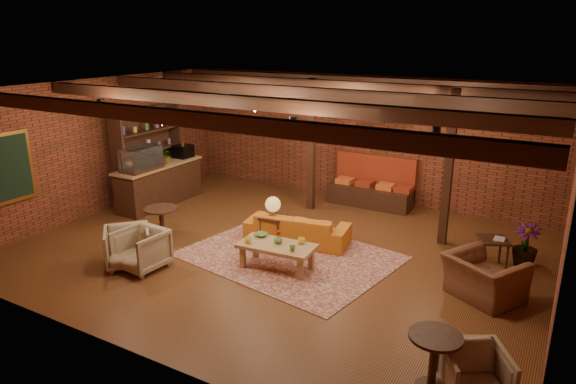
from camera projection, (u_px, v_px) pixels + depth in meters
The scene contains 29 objects.
floor at pixel (278, 249), 10.41m from camera, with size 10.00×10.00×0.00m, color #391C0E.
ceiling at pixel (277, 90), 9.46m from camera, with size 10.00×8.00×0.02m, color black.
wall_back at pixel (357, 138), 13.25m from camera, with size 10.00×0.02×3.20m, color brown.
wall_front at pixel (119, 244), 6.62m from camera, with size 10.00×0.02×3.20m, color brown.
wall_left at pixel (99, 146), 12.31m from camera, with size 0.02×8.00×3.20m, color brown.
wall_right at pixel (568, 218), 7.56m from camera, with size 0.02×8.00×3.20m, color brown.
ceiling_beams at pixel (277, 96), 9.50m from camera, with size 9.80×6.40×0.22m, color black, non-canonical shape.
ceiling_pipe at pixel (316, 100), 10.89m from camera, with size 0.12×0.12×9.60m, color black.
post_left at pixel (312, 146), 12.37m from camera, with size 0.16×0.16×3.20m, color black.
post_right at pixel (449, 169), 10.27m from camera, with size 0.16×0.16×3.20m, color black.
service_counter at pixel (159, 174), 12.95m from camera, with size 0.80×2.50×1.60m, color black, non-canonical shape.
plant_counter at pixel (166, 156), 12.94m from camera, with size 0.35×0.39×0.30m, color #337F33.
shelving_hutch at pixel (149, 156), 13.10m from camera, with size 0.52×2.00×2.40m, color black, non-canonical shape.
chalkboard_menu at pixel (10, 168), 10.37m from camera, with size 0.08×0.96×1.46m, color black.
banquette at pixel (370, 186), 12.92m from camera, with size 2.10×0.70×1.00m, color maroon, non-canonical shape.
service_sign at pixel (367, 116), 12.00m from camera, with size 0.86×0.06×0.30m, color #FF3219.
ceiling_spotlights at pixel (277, 108), 9.56m from camera, with size 6.40×4.40×0.28m, color black, non-canonical shape.
rug at pixel (290, 256), 10.10m from camera, with size 3.84×2.94×0.01m, color maroon.
sofa at pixel (298, 228), 10.71m from camera, with size 2.15×0.84×0.63m, color #BD651A.
coffee_table at pixel (276, 247), 9.47m from camera, with size 1.46×0.80×0.74m.
side_table_lamp at pixel (273, 208), 10.53m from camera, with size 0.53×0.53×1.00m.
round_table_left at pixel (162, 219), 10.72m from camera, with size 0.70×0.70×0.73m.
armchair_a at pixel (128, 245), 9.59m from camera, with size 0.80×0.75×0.83m, color beige.
armchair_b at pixel (141, 248), 9.46m from camera, with size 0.81×0.76×0.84m, color beige.
armchair_right at pixel (485, 271), 8.38m from camera, with size 1.12×0.73×0.98m, color brown.
side_table_book at pixel (493, 241), 9.47m from camera, with size 0.69×0.69×0.60m.
round_table_right at pixel (434, 353), 6.20m from camera, with size 0.65×0.65×0.76m.
armchair_far at pixel (475, 373), 6.06m from camera, with size 0.72×0.68×0.74m, color beige.
plant_tall at pixel (532, 203), 9.32m from camera, with size 1.41×1.41×2.51m, color #4C7F4C.
Camera 1 is at (4.94, -8.22, 4.22)m, focal length 32.00 mm.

